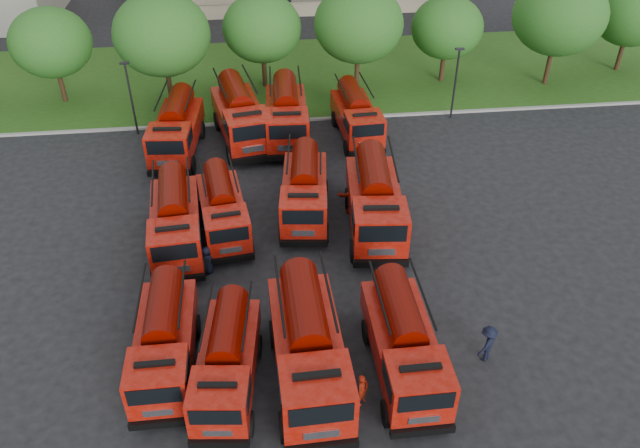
{
  "coord_description": "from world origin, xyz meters",
  "views": [
    {
      "loc": [
        -1.9,
        -22.12,
        20.15
      ],
      "look_at": [
        0.94,
        2.89,
        1.8
      ],
      "focal_mm": 35.0,
      "sensor_mm": 36.0,
      "label": 1
    }
  ],
  "objects_px": {
    "fire_truck_11": "(356,115)",
    "firefighter_1": "(224,395)",
    "fire_truck_5": "(223,208)",
    "fire_truck_6": "(304,190)",
    "fire_truck_2": "(308,346)",
    "firefighter_4": "(209,272)",
    "firefighter_2": "(393,385)",
    "firefighter_0": "(362,402)",
    "firefighter_5": "(352,212)",
    "fire_truck_1": "(227,360)",
    "firefighter_3": "(484,358)",
    "fire_truck_0": "(164,340)",
    "fire_truck_7": "(375,200)",
    "fire_truck_3": "(404,342)",
    "fire_truck_9": "(240,115)",
    "fire_truck_10": "(286,114)",
    "fire_truck_4": "(175,220)",
    "fire_truck_8": "(177,128)"
  },
  "relations": [
    {
      "from": "fire_truck_11",
      "to": "firefighter_1",
      "type": "xyz_separation_m",
      "value": [
        -8.69,
        -20.94,
        -1.57
      ]
    },
    {
      "from": "fire_truck_5",
      "to": "fire_truck_6",
      "type": "relative_size",
      "value": 0.92
    },
    {
      "from": "fire_truck_2",
      "to": "firefighter_4",
      "type": "height_order",
      "value": "fire_truck_2"
    },
    {
      "from": "firefighter_2",
      "to": "fire_truck_5",
      "type": "bearing_deg",
      "value": 30.51
    },
    {
      "from": "firefighter_0",
      "to": "firefighter_5",
      "type": "bearing_deg",
      "value": 40.04
    },
    {
      "from": "firefighter_0",
      "to": "fire_truck_1",
      "type": "bearing_deg",
      "value": 121.07
    },
    {
      "from": "firefighter_3",
      "to": "firefighter_5",
      "type": "height_order",
      "value": "firefighter_5"
    },
    {
      "from": "fire_truck_0",
      "to": "firefighter_0",
      "type": "bearing_deg",
      "value": -19.62
    },
    {
      "from": "fire_truck_7",
      "to": "fire_truck_11",
      "type": "bearing_deg",
      "value": 91.48
    },
    {
      "from": "fire_truck_3",
      "to": "fire_truck_9",
      "type": "xyz_separation_m",
      "value": [
        -6.3,
        20.78,
        0.24
      ]
    },
    {
      "from": "fire_truck_0",
      "to": "fire_truck_6",
      "type": "distance_m",
      "value": 12.33
    },
    {
      "from": "fire_truck_11",
      "to": "firefighter_2",
      "type": "relative_size",
      "value": 4.52
    },
    {
      "from": "fire_truck_2",
      "to": "firefighter_5",
      "type": "distance_m",
      "value": 12.06
    },
    {
      "from": "fire_truck_2",
      "to": "firefighter_4",
      "type": "xyz_separation_m",
      "value": [
        -4.29,
        7.08,
        -1.76
      ]
    },
    {
      "from": "firefighter_4",
      "to": "fire_truck_3",
      "type": "bearing_deg",
      "value": -160.03
    },
    {
      "from": "fire_truck_10",
      "to": "fire_truck_4",
      "type": "bearing_deg",
      "value": -117.73
    },
    {
      "from": "fire_truck_3",
      "to": "firefighter_0",
      "type": "bearing_deg",
      "value": -142.22
    },
    {
      "from": "fire_truck_9",
      "to": "firefighter_1",
      "type": "height_order",
      "value": "fire_truck_9"
    },
    {
      "from": "firefighter_4",
      "to": "firefighter_1",
      "type": "bearing_deg",
      "value": 157.45
    },
    {
      "from": "fire_truck_5",
      "to": "fire_truck_6",
      "type": "xyz_separation_m",
      "value": [
        4.44,
        1.12,
        0.13
      ]
    },
    {
      "from": "firefighter_5",
      "to": "firefighter_4",
      "type": "bearing_deg",
      "value": 40.9
    },
    {
      "from": "fire_truck_3",
      "to": "fire_truck_11",
      "type": "xyz_separation_m",
      "value": [
        1.38,
        20.42,
        -0.02
      ]
    },
    {
      "from": "fire_truck_6",
      "to": "fire_truck_8",
      "type": "height_order",
      "value": "fire_truck_8"
    },
    {
      "from": "fire_truck_2",
      "to": "fire_truck_5",
      "type": "xyz_separation_m",
      "value": [
        -3.51,
        10.45,
        -0.29
      ]
    },
    {
      "from": "fire_truck_10",
      "to": "firefighter_4",
      "type": "xyz_separation_m",
      "value": [
        -4.86,
        -13.53,
        -1.78
      ]
    },
    {
      "from": "fire_truck_4",
      "to": "firefighter_0",
      "type": "bearing_deg",
      "value": -59.37
    },
    {
      "from": "fire_truck_4",
      "to": "firefighter_1",
      "type": "xyz_separation_m",
      "value": [
        2.42,
        -10.07,
        -1.63
      ]
    },
    {
      "from": "fire_truck_2",
      "to": "fire_truck_1",
      "type": "bearing_deg",
      "value": 179.69
    },
    {
      "from": "fire_truck_1",
      "to": "fire_truck_10",
      "type": "distance_m",
      "value": 21.02
    },
    {
      "from": "fire_truck_5",
      "to": "fire_truck_0",
      "type": "bearing_deg",
      "value": -110.86
    },
    {
      "from": "fire_truck_2",
      "to": "fire_truck_9",
      "type": "distance_m",
      "value": 20.85
    },
    {
      "from": "fire_truck_5",
      "to": "fire_truck_7",
      "type": "relative_size",
      "value": 0.83
    },
    {
      "from": "firefighter_5",
      "to": "firefighter_2",
      "type": "bearing_deg",
      "value": 101.21
    },
    {
      "from": "fire_truck_10",
      "to": "fire_truck_5",
      "type": "bearing_deg",
      "value": -109.5
    },
    {
      "from": "firefighter_5",
      "to": "fire_truck_8",
      "type": "bearing_deg",
      "value": -26.53
    },
    {
      "from": "fire_truck_8",
      "to": "firefighter_1",
      "type": "xyz_separation_m",
      "value": [
        3.06,
        -20.09,
        -1.71
      ]
    },
    {
      "from": "fire_truck_7",
      "to": "firefighter_3",
      "type": "distance_m",
      "value": 10.36
    },
    {
      "from": "fire_truck_6",
      "to": "fire_truck_3",
      "type": "bearing_deg",
      "value": -69.5
    },
    {
      "from": "fire_truck_8",
      "to": "firefighter_2",
      "type": "bearing_deg",
      "value": -59.08
    },
    {
      "from": "fire_truck_1",
      "to": "fire_truck_7",
      "type": "distance_m",
      "value": 12.58
    },
    {
      "from": "fire_truck_8",
      "to": "firefighter_4",
      "type": "xyz_separation_m",
      "value": [
        2.24,
        -12.41,
        -1.71
      ]
    },
    {
      "from": "fire_truck_1",
      "to": "fire_truck_2",
      "type": "xyz_separation_m",
      "value": [
        3.22,
        0.06,
        0.32
      ]
    },
    {
      "from": "fire_truck_1",
      "to": "fire_truck_5",
      "type": "bearing_deg",
      "value": 97.98
    },
    {
      "from": "fire_truck_7",
      "to": "firefighter_0",
      "type": "height_order",
      "value": "fire_truck_7"
    },
    {
      "from": "fire_truck_0",
      "to": "firefighter_3",
      "type": "bearing_deg",
      "value": -4.72
    },
    {
      "from": "fire_truck_4",
      "to": "firefighter_4",
      "type": "bearing_deg",
      "value": -60.96
    },
    {
      "from": "fire_truck_11",
      "to": "firefighter_0",
      "type": "xyz_separation_m",
      "value": [
        -3.27,
        -21.9,
        -1.57
      ]
    },
    {
      "from": "fire_truck_2",
      "to": "fire_truck_5",
      "type": "distance_m",
      "value": 11.03
    },
    {
      "from": "firefighter_0",
      "to": "firefighter_3",
      "type": "height_order",
      "value": "firefighter_3"
    },
    {
      "from": "fire_truck_4",
      "to": "fire_truck_11",
      "type": "height_order",
      "value": "fire_truck_4"
    }
  ]
}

